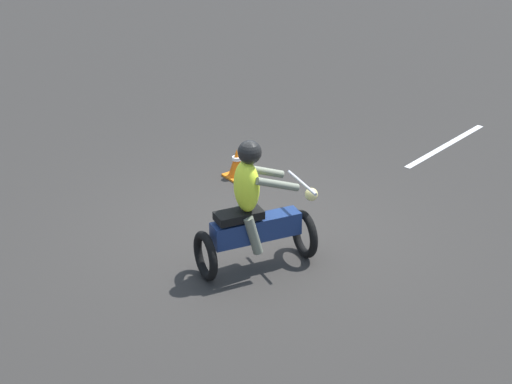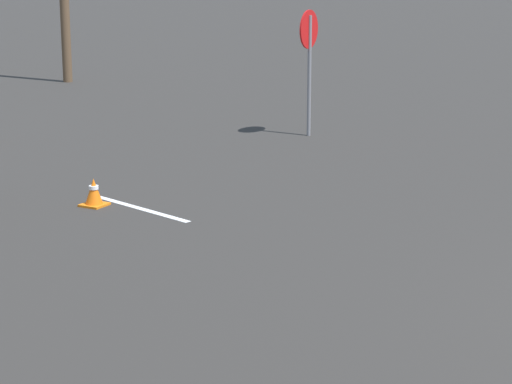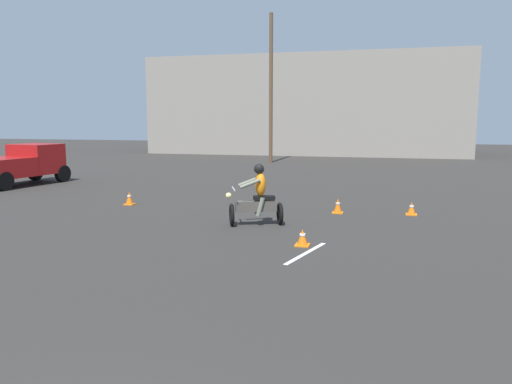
% 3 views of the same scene
% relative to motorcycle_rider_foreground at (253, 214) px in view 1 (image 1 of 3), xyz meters
% --- Properties ---
extents(ground_plane, '(120.00, 120.00, 0.00)m').
position_rel_motorcycle_rider_foreground_xyz_m(ground_plane, '(0.71, -0.55, -0.73)').
color(ground_plane, '#2D2B28').
extents(motorcycle_rider_foreground, '(0.90, 1.56, 1.66)m').
position_rel_motorcycle_rider_foreground_xyz_m(motorcycle_rider_foreground, '(0.00, 0.00, 0.00)').
color(motorcycle_rider_foreground, black).
rests_on(motorcycle_rider_foreground, ground).
extents(traffic_cone_near_right, '(0.32, 0.32, 0.43)m').
position_rel_motorcycle_rider_foreground_xyz_m(traffic_cone_near_right, '(2.23, -1.31, -0.52)').
color(traffic_cone_near_right, orange).
rests_on(traffic_cone_near_right, ground).
extents(lane_stripe_s, '(0.59, 2.12, 0.01)m').
position_rel_motorcycle_rider_foreground_xyz_m(lane_stripe_s, '(1.26, -4.56, -0.72)').
color(lane_stripe_s, silver).
rests_on(lane_stripe_s, ground).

